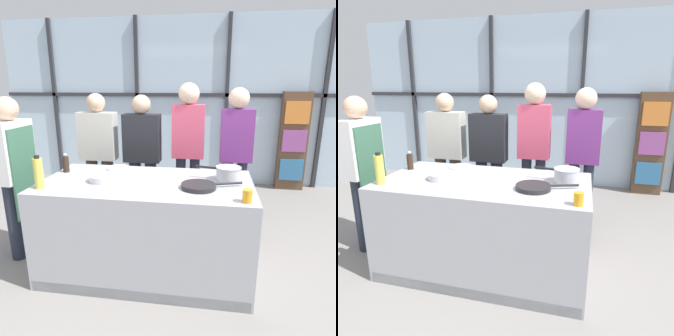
{
  "view_description": "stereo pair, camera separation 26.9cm",
  "coord_description": "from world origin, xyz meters",
  "views": [
    {
      "loc": [
        0.57,
        -2.47,
        1.7
      ],
      "look_at": [
        0.18,
        0.1,
        0.98
      ],
      "focal_mm": 32.0,
      "sensor_mm": 36.0,
      "label": 1
    },
    {
      "loc": [
        0.83,
        -2.41,
        1.7
      ],
      "look_at": [
        0.18,
        0.1,
        0.98
      ],
      "focal_mm": 32.0,
      "sensor_mm": 36.0,
      "label": 2
    }
  ],
  "objects": [
    {
      "name": "frying_pan",
      "position": [
        0.47,
        -0.12,
        0.9
      ],
      "size": [
        0.5,
        0.29,
        0.04
      ],
      "color": "#232326",
      "rests_on": "demo_island"
    },
    {
      "name": "juice_glass_near",
      "position": [
        0.83,
        -0.38,
        0.93
      ],
      "size": [
        0.07,
        0.07,
        0.1
      ],
      "primitive_type": "cylinder",
      "color": "orange",
      "rests_on": "demo_island"
    },
    {
      "name": "pepper_grinder",
      "position": [
        -0.84,
        0.17,
        0.96
      ],
      "size": [
        0.06,
        0.06,
        0.19
      ],
      "color": "#332319",
      "rests_on": "demo_island"
    },
    {
      "name": "mixing_bowl",
      "position": [
        -0.39,
        -0.06,
        0.91
      ],
      "size": [
        0.23,
        0.23,
        0.06
      ],
      "color": "silver",
      "rests_on": "demo_island"
    },
    {
      "name": "saucepan",
      "position": [
        0.71,
        0.13,
        0.95
      ],
      "size": [
        0.41,
        0.22,
        0.13
      ],
      "color": "silver",
      "rests_on": "demo_island"
    },
    {
      "name": "white_plate",
      "position": [
        -0.37,
        0.35,
        0.89
      ],
      "size": [
        0.24,
        0.24,
        0.01
      ],
      "primitive_type": "cylinder",
      "color": "white",
      "rests_on": "demo_island"
    },
    {
      "name": "ground_plane",
      "position": [
        0.0,
        0.0,
        0.0
      ],
      "size": [
        18.0,
        18.0,
        0.0
      ],
      "primitive_type": "plane",
      "color": "gray"
    },
    {
      "name": "oil_bottle",
      "position": [
        -0.83,
        -0.31,
        1.01
      ],
      "size": [
        0.07,
        0.07,
        0.28
      ],
      "color": "#E0CC4C",
      "rests_on": "demo_island"
    },
    {
      "name": "spectator_far_right",
      "position": [
        0.84,
        1.01,
        0.98
      ],
      "size": [
        0.37,
        0.24,
        1.68
      ],
      "rotation": [
        0.0,
        0.0,
        3.14
      ],
      "color": "#232838",
      "rests_on": "ground_plane"
    },
    {
      "name": "chef",
      "position": [
        -1.33,
        0.09,
        0.9
      ],
      "size": [
        0.23,
        0.45,
        1.6
      ],
      "rotation": [
        0.0,
        0.0,
        -1.57
      ],
      "color": "#232838",
      "rests_on": "ground_plane"
    },
    {
      "name": "back_window_wall",
      "position": [
        0.0,
        2.79,
        1.4
      ],
      "size": [
        6.4,
        0.1,
        2.8
      ],
      "color": "silver",
      "rests_on": "ground_plane"
    },
    {
      "name": "demo_island",
      "position": [
        0.0,
        -0.0,
        0.44
      ],
      "size": [
        1.86,
        0.95,
        0.88
      ],
      "color": "#A8AAB2",
      "rests_on": "ground_plane"
    },
    {
      "name": "spectator_center_right",
      "position": [
        0.28,
        1.01,
        1.02
      ],
      "size": [
        0.37,
        0.24,
        1.73
      ],
      "rotation": [
        0.0,
        0.0,
        3.14
      ],
      "color": "#232838",
      "rests_on": "ground_plane"
    },
    {
      "name": "spectator_far_left",
      "position": [
        -0.84,
        1.01,
        0.9
      ],
      "size": [
        0.46,
        0.23,
        1.61
      ],
      "rotation": [
        0.0,
        0.0,
        3.14
      ],
      "color": "#47382D",
      "rests_on": "ground_plane"
    },
    {
      "name": "bookshelf",
      "position": [
        1.86,
        2.61,
        0.8
      ],
      "size": [
        0.44,
        0.19,
        1.6
      ],
      "color": "brown",
      "rests_on": "ground_plane"
    },
    {
      "name": "spectator_center_left",
      "position": [
        -0.28,
        1.01,
        0.9
      ],
      "size": [
        0.44,
        0.22,
        1.59
      ],
      "rotation": [
        0.0,
        0.0,
        3.14
      ],
      "color": "#232838",
      "rests_on": "ground_plane"
    }
  ]
}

